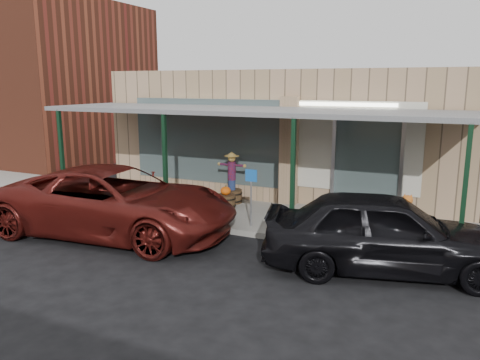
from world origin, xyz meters
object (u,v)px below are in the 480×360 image
at_px(parked_sedan, 385,232).
at_px(barrel_pumpkin, 226,200).
at_px(car_maroon, 115,201).
at_px(barrel_scarecrow, 232,186).
at_px(handicap_sign, 251,190).

bearing_deg(parked_sedan, barrel_pumpkin, 47.72).
bearing_deg(car_maroon, barrel_scarecrow, -28.27).
xyz_separation_m(barrel_scarecrow, handicap_sign, (1.52, -2.02, 0.43)).
distance_m(barrel_pumpkin, car_maroon, 3.45).
bearing_deg(handicap_sign, car_maroon, -153.72).
xyz_separation_m(parked_sedan, car_maroon, (-6.54, -0.38, 0.03)).
relative_size(barrel_pumpkin, parked_sedan, 0.13).
distance_m(barrel_scarecrow, parked_sedan, 5.96).
height_order(barrel_scarecrow, parked_sedan, barrel_scarecrow).
relative_size(barrel_scarecrow, barrel_pumpkin, 2.34).
bearing_deg(barrel_scarecrow, parked_sedan, -36.58).
xyz_separation_m(barrel_pumpkin, handicap_sign, (1.44, -1.42, 0.72)).
bearing_deg(car_maroon, handicap_sign, -67.76).
distance_m(barrel_scarecrow, handicap_sign, 2.57).
bearing_deg(barrel_scarecrow, barrel_pumpkin, -85.56).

